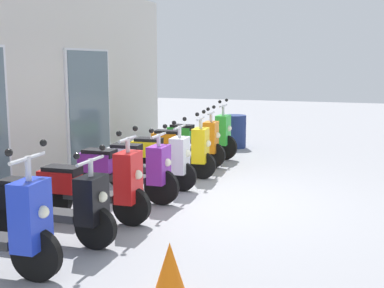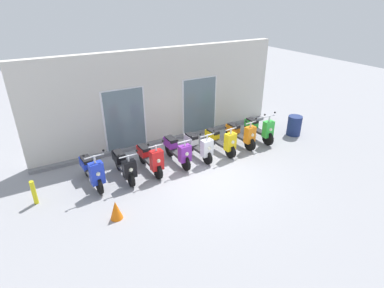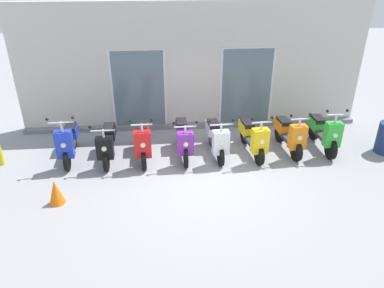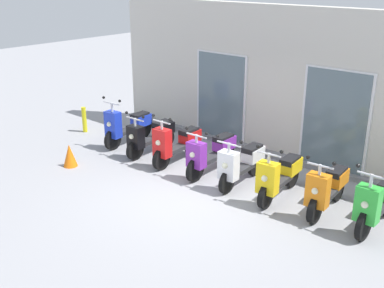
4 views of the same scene
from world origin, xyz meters
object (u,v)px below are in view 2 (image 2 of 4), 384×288
(curb_bollard, at_px, (34,192))
(traffic_cone, at_px, (116,210))
(scooter_orange, at_px, (241,134))
(scooter_yellow, at_px, (221,140))
(scooter_blue, at_px, (92,170))
(scooter_black, at_px, (124,165))
(trash_bin, at_px, (294,126))
(scooter_red, at_px, (150,158))
(scooter_white, at_px, (199,145))
(scooter_green, at_px, (259,128))
(scooter_purple, at_px, (177,150))

(curb_bollard, bearing_deg, traffic_cone, -44.79)
(scooter_orange, xyz_separation_m, curb_bollard, (-7.07, -0.11, -0.12))
(scooter_yellow, bearing_deg, scooter_blue, 178.52)
(scooter_black, relative_size, trash_bin, 1.99)
(scooter_black, height_order, scooter_yellow, scooter_yellow)
(scooter_red, relative_size, trash_bin, 2.05)
(scooter_white, bearing_deg, trash_bin, -3.03)
(scooter_green, relative_size, traffic_cone, 3.16)
(scooter_orange, bearing_deg, scooter_green, 1.73)
(scooter_yellow, relative_size, scooter_green, 0.99)
(scooter_blue, relative_size, scooter_red, 1.03)
(scooter_purple, height_order, scooter_white, scooter_white)
(curb_bollard, relative_size, trash_bin, 0.89)
(scooter_orange, height_order, trash_bin, scooter_orange)
(scooter_blue, distance_m, trash_bin, 7.96)
(scooter_red, bearing_deg, scooter_purple, 2.31)
(scooter_orange, bearing_deg, scooter_yellow, -175.51)
(scooter_red, bearing_deg, scooter_black, 178.90)
(scooter_yellow, bearing_deg, scooter_purple, 178.50)
(scooter_yellow, bearing_deg, scooter_red, 179.89)
(scooter_blue, bearing_deg, scooter_red, -3.54)
(scooter_orange, relative_size, trash_bin, 1.99)
(scooter_red, height_order, scooter_orange, scooter_red)
(scooter_blue, xyz_separation_m, traffic_cone, (0.12, -1.86, -0.23))
(scooter_red, distance_m, scooter_purple, 0.99)
(scooter_black, relative_size, scooter_red, 0.97)
(scooter_purple, relative_size, scooter_green, 1.01)
(scooter_yellow, bearing_deg, curb_bollard, -179.68)
(scooter_white, height_order, trash_bin, scooter_white)
(scooter_orange, height_order, scooter_green, scooter_green)
(trash_bin, bearing_deg, traffic_cone, -168.96)
(scooter_blue, distance_m, traffic_cone, 1.88)
(scooter_black, bearing_deg, scooter_white, -0.10)
(scooter_purple, bearing_deg, scooter_yellow, -1.50)
(curb_bollard, bearing_deg, scooter_purple, 1.04)
(scooter_purple, distance_m, scooter_yellow, 1.73)
(scooter_blue, xyz_separation_m, curb_bollard, (-1.60, -0.15, -0.14))
(scooter_blue, height_order, scooter_green, scooter_blue)
(scooter_red, relative_size, scooter_green, 0.98)
(scooter_black, height_order, trash_bin, scooter_black)
(curb_bollard, bearing_deg, scooter_yellow, 0.32)
(scooter_yellow, bearing_deg, scooter_white, 178.93)
(scooter_white, distance_m, scooter_green, 2.79)
(scooter_yellow, distance_m, curb_bollard, 6.11)
(scooter_yellow, xyz_separation_m, scooter_orange, (0.96, 0.08, 0.00))
(scooter_purple, xyz_separation_m, traffic_cone, (-2.67, -1.79, -0.23))
(scooter_blue, bearing_deg, curb_bollard, -174.61)
(scooter_white, distance_m, curb_bollard, 5.20)
(scooter_blue, height_order, scooter_red, scooter_blue)
(scooter_purple, bearing_deg, scooter_red, -177.69)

